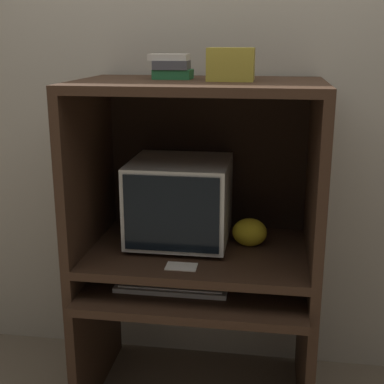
{
  "coord_description": "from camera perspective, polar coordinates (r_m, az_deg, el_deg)",
  "views": [
    {
      "loc": [
        0.3,
        -1.85,
        1.63
      ],
      "look_at": [
        -0.03,
        0.33,
        1.0
      ],
      "focal_mm": 50.0,
      "sensor_mm": 36.0,
      "label": 1
    }
  ],
  "objects": [
    {
      "name": "book_stack",
      "position": [
        2.3,
        -2.19,
        13.17
      ],
      "size": [
        0.18,
        0.13,
        0.1
      ],
      "color": "#236638",
      "rests_on": "hutch_upper"
    },
    {
      "name": "storage_box",
      "position": [
        2.2,
        4.18,
        13.44
      ],
      "size": [
        0.18,
        0.16,
        0.13
      ],
      "color": "gold",
      "rests_on": "hutch_upper"
    },
    {
      "name": "crt_monitor",
      "position": [
        2.39,
        -1.3,
        -0.93
      ],
      "size": [
        0.43,
        0.43,
        0.38
      ],
      "color": "beige",
      "rests_on": "desk_monitor_shelf"
    },
    {
      "name": "keyboard",
      "position": [
        2.3,
        -2.16,
        -9.95
      ],
      "size": [
        0.48,
        0.16,
        0.03
      ],
      "color": "beige",
      "rests_on": "desk_base"
    },
    {
      "name": "snack_bag",
      "position": [
        2.4,
        6.17,
        -4.29
      ],
      "size": [
        0.15,
        0.12,
        0.13
      ],
      "color": "gold",
      "rests_on": "desk_monitor_shelf"
    },
    {
      "name": "paper_card",
      "position": [
        2.19,
        -1.14,
        -7.95
      ],
      "size": [
        0.13,
        0.08,
        0.0
      ],
      "color": "beige",
      "rests_on": "desk_monitor_shelf"
    },
    {
      "name": "desk_base",
      "position": [
        2.48,
        0.47,
        -13.81
      ],
      "size": [
        1.02,
        0.72,
        0.61
      ],
      "color": "#382316",
      "rests_on": "ground_plane"
    },
    {
      "name": "mouse",
      "position": [
        2.29,
        5.82,
        -10.16
      ],
      "size": [
        0.06,
        0.04,
        0.03
      ],
      "color": "#B7B7B7",
      "rests_on": "desk_base"
    },
    {
      "name": "hutch_upper",
      "position": [
        2.28,
        0.84,
        5.53
      ],
      "size": [
        1.02,
        0.66,
        0.73
      ],
      "color": "#382316",
      "rests_on": "desk_monitor_shelf"
    },
    {
      "name": "desk_monitor_shelf",
      "position": [
        2.38,
        0.66,
        -6.66
      ],
      "size": [
        1.02,
        0.66,
        0.13
      ],
      "color": "#382316",
      "rests_on": "desk_base"
    },
    {
      "name": "wall_back",
      "position": [
        2.61,
        1.9,
        8.62
      ],
      "size": [
        6.0,
        0.06,
        2.6
      ],
      "color": "#B2A893",
      "rests_on": "ground_plane"
    }
  ]
}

